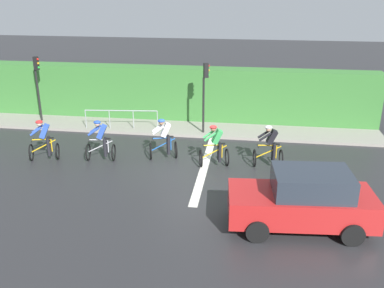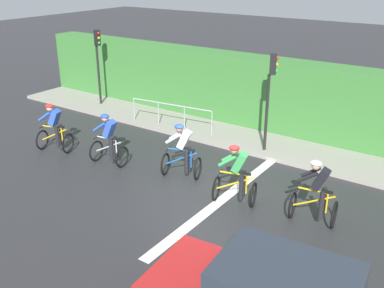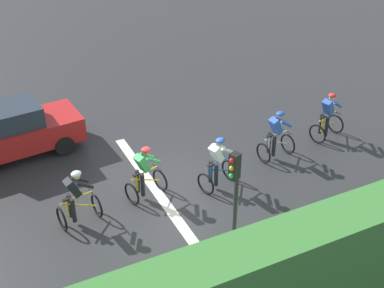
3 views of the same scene
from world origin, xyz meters
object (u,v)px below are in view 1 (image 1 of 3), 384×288
(cyclist_fourth, at_px, (215,147))
(cyclist_trailing, at_px, (270,147))
(car_red, at_px, (303,200))
(traffic_light_near_crossing, at_px, (205,88))
(cyclist_lead, at_px, (44,141))
(pedestrian_railing_kerbside, at_px, (121,115))
(cyclist_second, at_px, (101,141))
(traffic_light_far_junction, at_px, (38,79))
(cyclist_mid, at_px, (164,140))

(cyclist_fourth, height_order, cyclist_trailing, same)
(car_red, bearing_deg, traffic_light_near_crossing, 26.24)
(cyclist_lead, relative_size, traffic_light_near_crossing, 0.50)
(car_red, distance_m, pedestrian_railing_kerbside, 10.78)
(traffic_light_near_crossing, bearing_deg, cyclist_lead, 123.32)
(cyclist_second, bearing_deg, traffic_light_near_crossing, -45.47)
(cyclist_lead, height_order, traffic_light_far_junction, traffic_light_far_junction)
(cyclist_trailing, bearing_deg, cyclist_second, 93.12)
(cyclist_fourth, xyz_separation_m, cyclist_trailing, (0.27, -2.05, 0.00))
(cyclist_lead, bearing_deg, traffic_light_far_junction, 28.07)
(cyclist_second, xyz_separation_m, traffic_light_near_crossing, (3.63, -3.69, 1.43))
(cyclist_lead, distance_m, cyclist_second, 2.27)
(cyclist_mid, xyz_separation_m, traffic_light_far_junction, (3.66, 7.08, 1.43))
(cyclist_lead, height_order, cyclist_fourth, same)
(cyclist_lead, bearing_deg, cyclist_fourth, -86.91)
(cyclist_mid, height_order, traffic_light_far_junction, traffic_light_far_junction)
(cyclist_fourth, relative_size, traffic_light_far_junction, 0.50)
(traffic_light_near_crossing, bearing_deg, cyclist_trailing, -138.58)
(cyclist_mid, distance_m, cyclist_fourth, 2.15)
(cyclist_trailing, height_order, traffic_light_near_crossing, traffic_light_near_crossing)
(cyclist_fourth, xyz_separation_m, traffic_light_far_junction, (4.15, 9.18, 1.43))
(cyclist_mid, xyz_separation_m, cyclist_fourth, (-0.48, -2.10, 0.00))
(cyclist_second, relative_size, traffic_light_far_junction, 0.50)
(pedestrian_railing_kerbside, bearing_deg, cyclist_mid, -138.19)
(car_red, height_order, traffic_light_near_crossing, traffic_light_near_crossing)
(cyclist_trailing, height_order, pedestrian_railing_kerbside, cyclist_trailing)
(cyclist_trailing, xyz_separation_m, traffic_light_far_junction, (3.88, 11.23, 1.43))
(cyclist_lead, relative_size, cyclist_trailing, 1.00)
(cyclist_mid, xyz_separation_m, car_red, (-4.48, -4.98, 0.08))
(car_red, height_order, pedestrian_railing_kerbside, car_red)
(cyclist_trailing, height_order, traffic_light_far_junction, traffic_light_far_junction)
(cyclist_lead, bearing_deg, traffic_light_near_crossing, -56.68)
(cyclist_fourth, bearing_deg, cyclist_mid, 77.04)
(cyclist_fourth, height_order, pedestrian_railing_kerbside, cyclist_fourth)
(car_red, bearing_deg, cyclist_mid, 48.02)
(cyclist_trailing, relative_size, car_red, 0.39)
(traffic_light_near_crossing, bearing_deg, cyclist_fourth, -166.79)
(cyclist_lead, xyz_separation_m, cyclist_mid, (0.85, -4.67, 0.00))
(cyclist_second, relative_size, traffic_light_near_crossing, 0.50)
(cyclist_second, xyz_separation_m, cyclist_trailing, (0.36, -6.57, 0.00))
(cyclist_second, distance_m, pedestrian_railing_kerbside, 3.63)
(car_red, bearing_deg, traffic_light_far_junction, 55.96)
(cyclist_lead, xyz_separation_m, traffic_light_far_junction, (4.51, 2.41, 1.43))
(cyclist_lead, distance_m, cyclist_mid, 4.75)
(cyclist_lead, distance_m, pedestrian_railing_kerbside, 4.35)
(cyclist_mid, bearing_deg, traffic_light_far_junction, 62.63)
(cyclist_mid, bearing_deg, pedestrian_railing_kerbside, 41.81)
(car_red, distance_m, traffic_light_near_crossing, 8.51)
(traffic_light_near_crossing, relative_size, traffic_light_far_junction, 1.00)
(cyclist_mid, distance_m, cyclist_trailing, 4.16)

